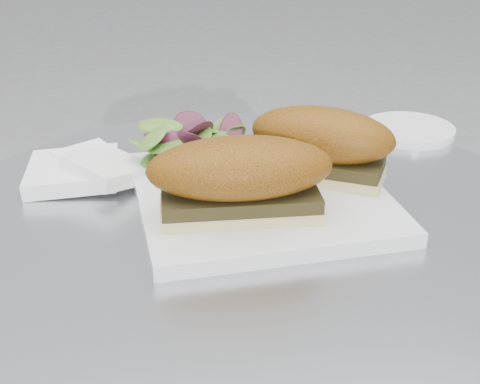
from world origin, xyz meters
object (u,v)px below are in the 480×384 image
object	(u,v)px
sandwich_left	(240,176)
sandwich_right	(322,143)
plate	(260,196)
saucer	(409,130)

from	to	relation	value
sandwich_left	sandwich_right	world-z (taller)	same
plate	sandwich_left	world-z (taller)	sandwich_left
plate	saucer	world-z (taller)	plate
sandwich_right	saucer	distance (m)	0.23
sandwich_left	saucer	xyz separation A→B (m)	(0.29, 0.20, -0.05)
plate	sandwich_right	world-z (taller)	sandwich_right
saucer	sandwich_left	bearing A→B (deg)	-145.58
sandwich_right	plate	bearing A→B (deg)	-138.38
sandwich_left	sandwich_right	bearing A→B (deg)	37.86
sandwich_left	sandwich_right	size ratio (longest dim) A/B	1.12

